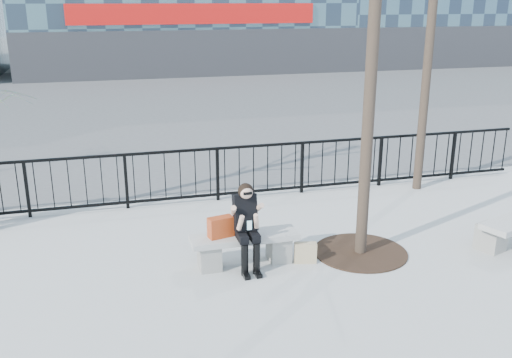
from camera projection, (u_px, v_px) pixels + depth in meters
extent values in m
plane|color=#A4A39E|center=(245.00, 264.00, 8.81)|extent=(120.00, 120.00, 0.00)
cube|color=#474747|center=(152.00, 102.00, 22.60)|extent=(60.00, 23.00, 0.01)
cube|color=black|center=(207.00, 149.00, 11.24)|extent=(14.00, 0.05, 0.05)
cube|color=black|center=(208.00, 195.00, 11.53)|extent=(14.00, 0.05, 0.05)
cube|color=#2D2D30|center=(196.00, 54.00, 29.40)|extent=(18.00, 0.08, 2.40)
cube|color=#AD0E0B|center=(195.00, 14.00, 28.74)|extent=(12.60, 0.12, 1.00)
cube|color=#2D2D30|center=(481.00, 47.00, 33.68)|extent=(16.00, 0.08, 2.40)
cylinder|color=black|center=(375.00, 11.00, 8.06)|extent=(0.18, 0.18, 7.50)
cylinder|color=black|center=(432.00, 21.00, 11.28)|extent=(0.18, 0.18, 7.00)
cylinder|color=black|center=(360.00, 252.00, 9.19)|extent=(1.50, 1.50, 0.02)
cube|color=slate|center=(209.00, 256.00, 8.61)|extent=(0.32, 0.38, 0.40)
cube|color=slate|center=(279.00, 248.00, 8.89)|extent=(0.32, 0.38, 0.40)
cube|color=gray|center=(245.00, 237.00, 8.67)|extent=(1.65, 0.46, 0.09)
cube|color=slate|center=(491.00, 237.00, 9.25)|extent=(0.34, 0.40, 0.43)
cube|color=#A73714|center=(221.00, 227.00, 8.54)|extent=(0.41, 0.26, 0.31)
cube|color=#C1B288|center=(305.00, 253.00, 8.81)|extent=(0.36, 0.21, 0.32)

